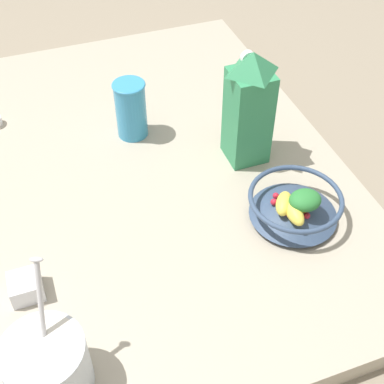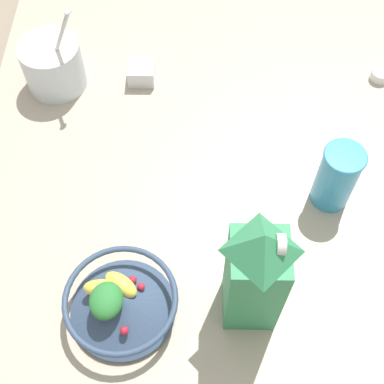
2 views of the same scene
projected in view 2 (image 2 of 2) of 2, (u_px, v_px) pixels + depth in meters
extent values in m
plane|color=gray|center=(259.00, 143.00, 1.13)|extent=(6.00, 6.00, 0.00)
cube|color=#B2A893|center=(261.00, 137.00, 1.11)|extent=(1.14, 1.14, 0.05)
cylinder|color=#384C6B|center=(124.00, 309.00, 0.89)|extent=(0.10, 0.10, 0.01)
cone|color=#384C6B|center=(122.00, 304.00, 0.86)|extent=(0.17, 0.17, 0.05)
torus|color=#384C6B|center=(120.00, 299.00, 0.84)|extent=(0.18, 0.18, 0.01)
ellipsoid|color=#EFD64C|center=(121.00, 285.00, 0.86)|extent=(0.06, 0.07, 0.03)
ellipsoid|color=#EFD64C|center=(104.00, 289.00, 0.86)|extent=(0.03, 0.07, 0.03)
cylinder|color=orange|center=(112.00, 297.00, 0.86)|extent=(0.05, 0.03, 0.01)
sphere|color=red|center=(133.00, 280.00, 0.87)|extent=(0.01, 0.01, 0.01)
sphere|color=red|center=(141.00, 287.00, 0.87)|extent=(0.01, 0.01, 0.01)
sphere|color=red|center=(112.00, 285.00, 0.87)|extent=(0.02, 0.02, 0.02)
sphere|color=red|center=(97.00, 305.00, 0.85)|extent=(0.01, 0.01, 0.01)
sphere|color=red|center=(124.00, 331.00, 0.83)|extent=(0.01, 0.01, 0.01)
sphere|color=red|center=(118.00, 297.00, 0.86)|extent=(0.02, 0.02, 0.02)
ellipsoid|color=#2D7F38|center=(106.00, 301.00, 0.83)|extent=(0.07, 0.06, 0.03)
cube|color=#338C59|center=(254.00, 281.00, 0.80)|extent=(0.08, 0.08, 0.21)
pyramid|color=#338C59|center=(263.00, 243.00, 0.69)|extent=(0.08, 0.08, 0.05)
cylinder|color=white|center=(281.00, 244.00, 0.70)|extent=(0.03, 0.01, 0.03)
cylinder|color=silver|center=(53.00, 65.00, 1.11)|extent=(0.13, 0.13, 0.11)
cylinder|color=white|center=(48.00, 50.00, 1.07)|extent=(0.12, 0.12, 0.02)
cylinder|color=silver|center=(60.00, 39.00, 1.03)|extent=(0.04, 0.08, 0.16)
ellipsoid|color=silver|center=(68.00, 12.00, 0.96)|extent=(0.02, 0.02, 0.01)
cylinder|color=#3893C6|center=(337.00, 177.00, 0.95)|extent=(0.07, 0.07, 0.14)
torus|color=#3893C6|center=(346.00, 156.00, 0.89)|extent=(0.07, 0.07, 0.01)
cube|color=silver|center=(141.00, 73.00, 1.14)|extent=(0.06, 0.06, 0.04)
cube|color=brown|center=(142.00, 75.00, 1.15)|extent=(0.05, 0.05, 0.02)
cylinder|color=white|center=(380.00, 75.00, 1.15)|extent=(0.04, 0.04, 0.02)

